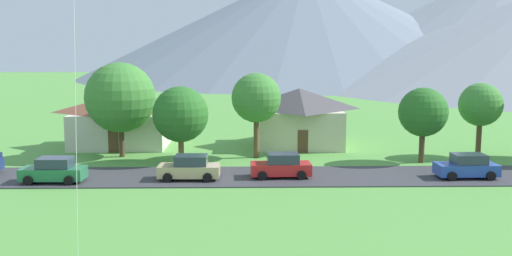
# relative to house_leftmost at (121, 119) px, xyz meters

# --- Properties ---
(road_strip) EXTENTS (160.00, 6.32, 0.08)m
(road_strip) POSITION_rel_house_leftmost_xyz_m (10.64, -12.71, -2.50)
(road_strip) COLOR #38383D
(road_strip) RESTS_ON ground
(mountain_far_east_ridge) EXTENTS (136.36, 136.36, 32.88)m
(mountain_far_east_ridge) POSITION_rel_house_leftmost_xyz_m (30.22, 121.94, 13.90)
(mountain_far_east_ridge) COLOR slate
(mountain_far_east_ridge) RESTS_ON ground
(house_leftmost) EXTENTS (9.14, 6.98, 4.91)m
(house_leftmost) POSITION_rel_house_leftmost_xyz_m (0.00, 0.00, 0.00)
(house_leftmost) COLOR beige
(house_leftmost) RESTS_ON ground
(house_left_center) EXTENTS (8.11, 8.14, 5.35)m
(house_left_center) POSITION_rel_house_leftmost_xyz_m (16.48, 0.16, 0.23)
(house_left_center) COLOR beige
(house_left_center) RESTS_ON ground
(tree_near_left) EXTENTS (4.09, 4.09, 7.05)m
(tree_near_left) POSITION_rel_house_leftmost_xyz_m (12.39, -5.59, 2.43)
(tree_near_left) COLOR brown
(tree_near_left) RESTS_ON ground
(tree_left_of_center) EXTENTS (3.60, 3.60, 6.20)m
(tree_left_of_center) POSITION_rel_house_leftmost_xyz_m (31.06, -5.54, 1.82)
(tree_left_of_center) COLOR brown
(tree_left_of_center) RESTS_ON ground
(tree_center) EXTENTS (3.88, 3.88, 6.00)m
(tree_center) POSITION_rel_house_leftmost_xyz_m (25.51, -7.95, 1.49)
(tree_center) COLOR #4C3823
(tree_center) RESTS_ON ground
(tree_right_of_center) EXTENTS (4.41, 4.41, 6.11)m
(tree_right_of_center) POSITION_rel_house_leftmost_xyz_m (6.39, -7.74, 1.35)
(tree_right_of_center) COLOR brown
(tree_right_of_center) RESTS_ON ground
(tree_far_right) EXTENTS (5.82, 5.82, 7.91)m
(tree_far_right) POSITION_rel_house_leftmost_xyz_m (1.12, -5.05, 2.44)
(tree_far_right) COLOR #4C3823
(tree_far_right) RESTS_ON ground
(parked_car_green_west_end) EXTENTS (4.23, 2.14, 1.68)m
(parked_car_green_west_end) POSITION_rel_house_leftmost_xyz_m (-1.48, -14.28, -1.68)
(parked_car_green_west_end) COLOR #237042
(parked_car_green_west_end) RESTS_ON road_strip
(parked_car_tan_mid_west) EXTENTS (4.24, 2.15, 1.68)m
(parked_car_tan_mid_west) POSITION_rel_house_leftmost_xyz_m (7.63, -13.62, -1.68)
(parked_car_tan_mid_west) COLOR tan
(parked_car_tan_mid_west) RESTS_ON road_strip
(parked_car_red_mid_east) EXTENTS (4.26, 2.20, 1.68)m
(parked_car_red_mid_east) POSITION_rel_house_leftmost_xyz_m (14.00, -13.09, -1.68)
(parked_car_red_mid_east) COLOR red
(parked_car_red_mid_east) RESTS_ON road_strip
(parked_car_blue_east_end) EXTENTS (4.24, 2.16, 1.68)m
(parked_car_blue_east_end) POSITION_rel_house_leftmost_xyz_m (26.96, -13.54, -1.68)
(parked_car_blue_east_end) COLOR #2847A8
(parked_car_blue_east_end) RESTS_ON road_strip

